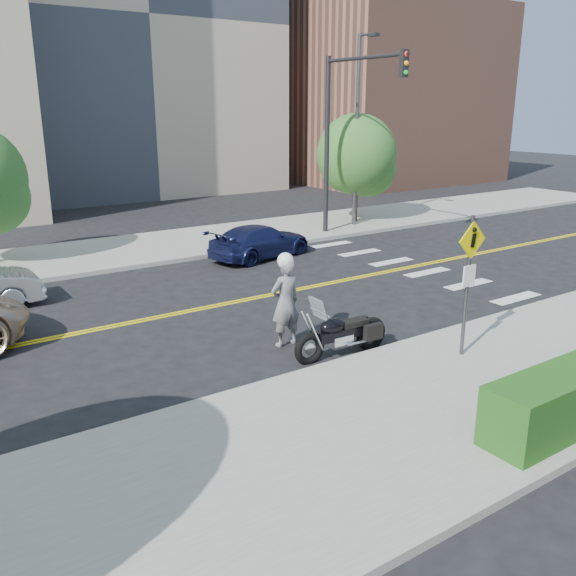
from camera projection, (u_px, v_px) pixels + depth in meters
The scene contains 12 objects.
ground_plane at pixel (161, 317), 15.82m from camera, with size 120.00×120.00×0.00m, color black.
sidewalk_near at pixel (345, 439), 9.86m from camera, with size 60.00×5.00×0.15m, color #9E9B91.
sidewalk_far at pixel (78, 257), 21.74m from camera, with size 60.00×5.00×0.15m, color #9E9B91.
building_mid at pixel (106, 27), 37.86m from camera, with size 18.00×14.00×20.00m, color #A39984.
building_right at pixel (384, 95), 43.96m from camera, with size 14.00×12.00×12.00m, color #8C5947.
lamp_post at pixel (357, 133), 26.25m from camera, with size 0.16×0.16×8.00m, color #4C4C51.
traffic_light at pixel (342, 122), 23.90m from camera, with size 0.28×4.50×7.00m.
pedestrian_sign at pixel (469, 273), 12.53m from camera, with size 0.78×0.08×3.00m.
motorcyclist at pixel (285, 300), 13.65m from camera, with size 0.76×0.51×2.17m.
motorcycle at pixel (342, 324), 13.21m from camera, with size 2.33×0.71×1.42m, color black, non-canonical shape.
parked_car_blue at pixel (260, 241), 21.85m from camera, with size 1.67×4.11×1.19m, color #1A204F.
tree_far_b at pixel (356, 154), 27.33m from camera, with size 3.60×3.60×4.98m.
Camera 1 is at (-5.68, -14.21, 5.25)m, focal length 38.00 mm.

